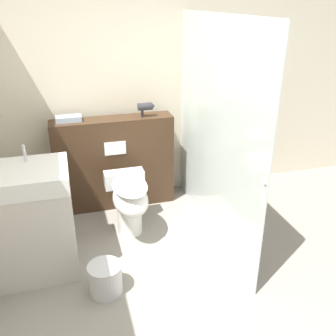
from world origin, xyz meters
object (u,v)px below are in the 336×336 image
Objects in this scene: sink_vanity at (34,221)px; hair_drier at (146,107)px; toilet at (129,200)px; waste_bin at (105,279)px.

hair_drier reaches higher than sink_vanity.
toilet is 0.99m from hair_drier.
waste_bin is (0.50, -0.44, -0.35)m from sink_vanity.
toilet is 0.90m from sink_vanity.
sink_vanity is 6.03× the size of hair_drier.
sink_vanity reaches higher than toilet.
sink_vanity is at bearing -160.05° from toilet.
hair_drier reaches higher than waste_bin.
hair_drier reaches higher than toilet.
waste_bin is (-0.34, -0.74, -0.25)m from toilet.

